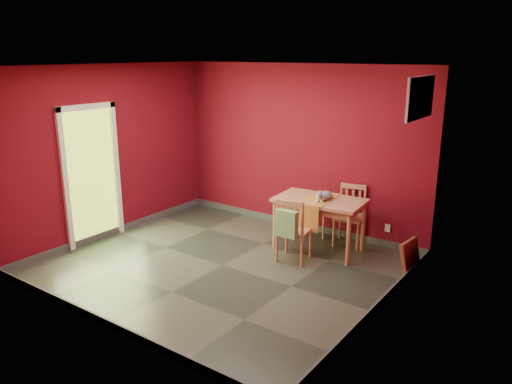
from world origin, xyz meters
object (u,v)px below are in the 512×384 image
Objects in this scene: chair_near at (293,229)px; cat at (325,194)px; chair_far_left at (318,205)px; picture_frame at (410,257)px; tote_bag at (287,224)px; chair_far_right at (350,214)px; dining_table at (320,205)px.

chair_near is 2.52× the size of cat.
picture_frame is (1.75, -0.63, -0.25)m from chair_far_left.
chair_far_left is at bearing 101.38° from tote_bag.
chair_far_right is 2.02× the size of picture_frame.
chair_far_left reaches higher than chair_far_right.
chair_far_left reaches higher than picture_frame.
chair_far_right is (0.62, -0.13, -0.00)m from chair_far_left.
cat reaches higher than chair_near.
tote_bag is (-0.08, -0.78, -0.08)m from dining_table.
cat is at bearing -107.57° from chair_far_right.
chair_far_left is 1.00× the size of chair_far_right.
picture_frame is at bearing -19.74° from chair_far_left.
picture_frame is (1.12, -0.50, -0.25)m from chair_far_right.
chair_far_left is at bearing 119.67° from dining_table.
dining_table is 1.46m from picture_frame.
chair_far_left is at bearing 160.26° from picture_frame.
chair_far_left is 0.91m from cat.
chair_far_right is at bearing -11.38° from chair_far_left.
chair_near reaches higher than tote_bag.
cat is at bearing -178.20° from picture_frame.
chair_near is at bearing -115.33° from cat.
tote_bag reaches higher than dining_table.
chair_far_left is at bearing 168.62° from chair_far_right.
cat is (0.08, -0.02, 0.19)m from dining_table.
tote_bag is (0.29, -1.42, 0.15)m from chair_far_left.
chair_far_left is 1.87m from picture_frame.
chair_near is at bearing -158.77° from picture_frame.
chair_near is (-0.11, -0.56, -0.23)m from dining_table.
tote_bag reaches higher than picture_frame.
chair_near reaches higher than chair_far_right.
picture_frame is at bearing 28.62° from tote_bag.
chair_far_right is 2.07× the size of tote_bag.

